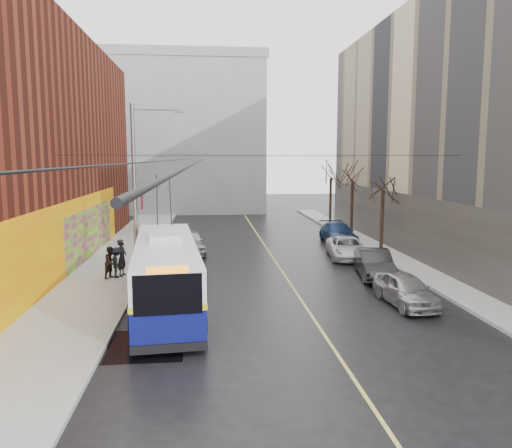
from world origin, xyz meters
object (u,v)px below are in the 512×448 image
at_px(tree_mid, 353,171).
at_px(following_car, 189,242).
at_px(parked_car_d, 338,233).
at_px(pedestrian_b, 111,262).
at_px(parked_car_c, 347,248).
at_px(pedestrian_a, 122,258).
at_px(trolleybus, 166,272).
at_px(tree_near, 383,178).
at_px(parked_car_b, 374,264).
at_px(parked_car_a, 406,290).
at_px(pedestrian_c, 117,263).
at_px(tree_far, 331,170).
at_px(streetlight_pole, 138,186).

relative_size(tree_mid, following_car, 1.46).
height_order(parked_car_d, pedestrian_b, pedestrian_b).
bearing_deg(tree_mid, parked_car_c, -108.09).
bearing_deg(pedestrian_a, following_car, -14.28).
distance_m(trolleybus, following_car, 11.74).
height_order(parked_car_c, parked_car_d, parked_car_d).
height_order(tree_near, parked_car_b, tree_near).
bearing_deg(parked_car_d, parked_car_b, -93.86).
bearing_deg(parked_car_c, pedestrian_b, -154.90).
relative_size(tree_near, parked_car_a, 1.58).
xyz_separation_m(tree_mid, pedestrian_c, (-16.28, -13.29, -4.32)).
relative_size(tree_far, pedestrian_a, 3.41).
bearing_deg(pedestrian_c, pedestrian_b, 87.81).
bearing_deg(parked_car_d, pedestrian_a, -145.19).
xyz_separation_m(tree_near, tree_mid, (0.00, 7.00, 0.28)).
relative_size(tree_mid, pedestrian_a, 3.47).
distance_m(tree_mid, following_car, 15.01).
xyz_separation_m(tree_far, parked_car_c, (-2.89, -15.85, -4.48)).
distance_m(tree_mid, pedestrian_a, 21.01).
height_order(tree_far, pedestrian_b, tree_far).
relative_size(parked_car_b, pedestrian_c, 2.85).
bearing_deg(parked_car_d, parked_car_c, -98.46).
distance_m(parked_car_a, following_car, 15.81).
distance_m(parked_car_b, parked_car_d, 10.61).
relative_size(following_car, pedestrian_a, 2.38).
bearing_deg(tree_near, following_car, 177.38).
distance_m(tree_far, pedestrian_a, 25.88).
bearing_deg(tree_far, trolleybus, -118.04).
bearing_deg(parked_car_c, parked_car_a, -84.96).
bearing_deg(streetlight_pole, tree_mid, 40.65).
bearing_deg(parked_car_b, tree_mid, 86.79).
distance_m(tree_far, parked_car_a, 26.54).
distance_m(parked_car_a, pedestrian_b, 14.48).
xyz_separation_m(following_car, pedestrian_a, (-3.26, -6.47, 0.33)).
height_order(tree_far, parked_car_d, tree_far).
relative_size(tree_far, pedestrian_c, 4.17).
distance_m(parked_car_a, parked_car_c, 10.12).
height_order(parked_car_a, parked_car_d, parked_car_d).
relative_size(streetlight_pole, tree_far, 1.37).
distance_m(tree_near, tree_mid, 7.01).
xyz_separation_m(trolleybus, parked_car_b, (10.51, 4.14, -0.77)).
height_order(streetlight_pole, pedestrian_b, streetlight_pole).
bearing_deg(parked_car_b, streetlight_pole, -176.18).
xyz_separation_m(tree_near, pedestrian_b, (-16.55, -6.37, -4.00)).
height_order(parked_car_a, parked_car_c, parked_car_a).
bearing_deg(streetlight_pole, parked_car_a, -26.55).
relative_size(tree_mid, trolleybus, 0.58).
height_order(tree_mid, parked_car_b, tree_mid).
height_order(parked_car_a, pedestrian_a, pedestrian_a).
xyz_separation_m(streetlight_pole, parked_car_b, (12.27, -0.98, -4.11)).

